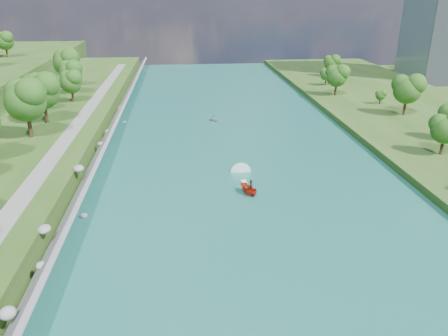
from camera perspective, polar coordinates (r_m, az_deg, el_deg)
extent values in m
plane|color=#2D5119|center=(63.98, 4.08, -5.93)|extent=(260.00, 260.00, 0.00)
cube|color=#1A645A|center=(81.94, 1.78, 0.65)|extent=(55.00, 240.00, 0.10)
cube|color=slate|center=(82.22, -16.38, 1.10)|extent=(3.54, 236.00, 4.05)
ellipsoid|color=gray|center=(46.05, -26.42, -16.61)|extent=(1.51, 1.53, 1.17)
ellipsoid|color=gray|center=(52.57, -22.82, -11.65)|extent=(1.04, 1.24, 0.74)
ellipsoid|color=gray|center=(57.39, -22.42, -7.40)|extent=(1.52, 1.91, 0.97)
ellipsoid|color=gray|center=(65.71, -17.84, -5.95)|extent=(1.04, 1.05, 0.75)
ellipsoid|color=gray|center=(73.65, -18.46, -0.08)|extent=(1.69, 1.92, 1.13)
ellipsoid|color=gray|center=(83.41, -16.10, 1.11)|extent=(1.07, 1.20, 0.79)
ellipsoid|color=gray|center=(89.68, -15.86, 3.05)|extent=(1.09, 0.99, 0.81)
ellipsoid|color=gray|center=(98.64, -14.82, 4.60)|extent=(1.65, 1.41, 1.06)
ellipsoid|color=gray|center=(110.35, -12.86, 5.86)|extent=(0.95, 0.95, 0.60)
ellipsoid|color=gray|center=(116.53, -13.36, 7.59)|extent=(1.54, 1.51, 1.22)
cube|color=gray|center=(83.17, -21.01, 2.04)|extent=(3.00, 200.00, 0.10)
ellipsoid|color=#204813|center=(91.88, -24.47, 7.77)|extent=(8.22, 8.22, 13.70)
ellipsoid|color=#204813|center=(101.62, -22.60, 9.04)|extent=(7.72, 7.72, 12.87)
ellipsoid|color=#204813|center=(112.28, -23.42, 9.43)|extent=(6.37, 6.37, 10.62)
ellipsoid|color=#204813|center=(119.28, -19.36, 10.42)|extent=(5.82, 5.82, 9.71)
ellipsoid|color=#204813|center=(129.09, -19.38, 11.51)|extent=(6.56, 6.56, 10.93)
ellipsoid|color=#204813|center=(138.96, -19.88, 12.60)|extent=(7.93, 7.93, 13.21)
ellipsoid|color=#204813|center=(90.36, 26.91, 4.35)|extent=(5.56, 5.56, 9.26)
ellipsoid|color=#204813|center=(116.48, 22.81, 9.25)|extent=(7.16, 7.16, 11.94)
ellipsoid|color=#204813|center=(126.57, 19.76, 8.86)|extent=(2.74, 2.74, 4.57)
ellipsoid|color=#204813|center=(133.40, 14.52, 11.40)|extent=(6.36, 6.36, 10.60)
ellipsoid|color=#204813|center=(147.70, 13.21, 11.75)|extent=(4.08, 4.08, 6.80)
ellipsoid|color=#204813|center=(164.32, 13.86, 13.09)|extent=(5.42, 5.42, 9.04)
ellipsoid|color=#204813|center=(170.25, -26.69, 14.50)|extent=(6.08, 6.08, 10.13)
imported|color=red|center=(69.34, 3.20, -2.81)|extent=(3.00, 4.12, 1.49)
imported|color=#66605B|center=(68.73, 2.93, -2.61)|extent=(0.72, 0.58, 1.72)
imported|color=#66605B|center=(69.67, 3.55, -2.28)|extent=(1.05, 1.03, 1.70)
cube|color=white|center=(72.33, 2.83, -2.33)|extent=(0.90, 5.00, 0.06)
imported|color=gray|center=(108.81, -1.32, 6.30)|extent=(3.15, 3.25, 0.55)
imported|color=#66605B|center=(108.64, -1.32, 6.61)|extent=(0.73, 0.59, 1.28)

